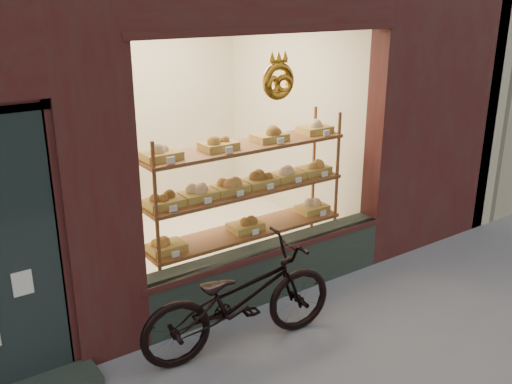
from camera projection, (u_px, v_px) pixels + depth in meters
display_shelf at (245, 201)px, 5.78m from camera, size 2.20×0.45×1.70m
bicycle at (240, 299)px, 4.76m from camera, size 1.81×0.81×0.92m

